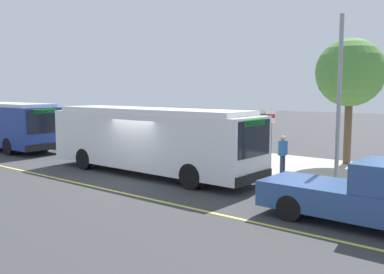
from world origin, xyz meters
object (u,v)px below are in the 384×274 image
Objects in this scene: transit_bus_main at (150,138)px; pedestrian_commuter at (283,153)px; waiting_bench at (240,151)px; pickup_truck at (367,196)px; transit_bus_second at (0,123)px; route_sign_post at (271,132)px.

transit_bus_main is 6.40× the size of pedestrian_commuter.
waiting_bench is (1.67, 4.85, -0.98)m from transit_bus_main.
pickup_truck is at bearing -38.20° from waiting_bench.
transit_bus_second is 3.81× the size of route_sign_post.
pedestrian_commuter is (5.07, 2.82, -0.50)m from transit_bus_main.
route_sign_post reaches higher than pickup_truck.
transit_bus_main is at bearing 170.82° from pickup_truck.
transit_bus_second is 18.91m from pedestrian_commuter.
pickup_truck is at bearing -9.18° from transit_bus_main.
transit_bus_second is 6.31× the size of pedestrian_commuter.
transit_bus_main is 13.63m from transit_bus_second.
waiting_bench is at bearing 141.80° from pickup_truck.
transit_bus_second is 23.57m from pickup_truck.
pickup_truck is 10.43m from waiting_bench.
transit_bus_main and transit_bus_second have the same top height.
transit_bus_main is at bearing -150.88° from pedestrian_commuter.
transit_bus_second is at bearing -171.71° from pedestrian_commuter.
transit_bus_second and route_sign_post have the same top height.
transit_bus_second is at bearing 179.59° from transit_bus_main.
route_sign_post is (18.16, 2.66, 0.34)m from transit_bus_second.
pedestrian_commuter is at bearing 137.31° from pickup_truck.
waiting_bench is 3.78m from route_sign_post.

